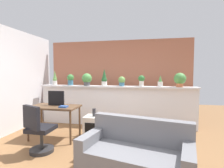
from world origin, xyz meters
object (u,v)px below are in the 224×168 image
Objects in this scene: potted_plant_0 at (55,79)px; couch at (136,156)px; potted_plant_3 at (104,78)px; office_chair at (39,133)px; potted_plant_1 at (71,79)px; potted_plant_2 at (87,79)px; potted_plant_4 at (122,81)px; vase_on_shelf at (94,112)px; potted_plant_6 at (160,82)px; potted_plant_5 at (141,80)px; tv_monitor at (56,98)px; book_on_desk at (64,107)px; potted_plant_7 at (180,79)px; side_cube_shelf at (94,127)px; desk at (54,110)px.

couch is (2.54, -2.24, -1.05)m from potted_plant_0.
potted_plant_3 is (1.51, 0.03, 0.02)m from potted_plant_0.
potted_plant_1 is at bearing 97.20° from office_chair.
potted_plant_3 is at bearing 5.86° from potted_plant_2.
potted_plant_1 is at bearing 132.23° from couch.
potted_plant_2 is 1.00m from potted_plant_4.
potted_plant_1 is at bearing -179.36° from potted_plant_3.
potted_plant_3 is 1.23m from vase_on_shelf.
potted_plant_5 is at bearing -176.43° from potted_plant_6.
tv_monitor is (0.16, -1.11, -0.39)m from potted_plant_1.
vase_on_shelf is at bearing 31.12° from book_on_desk.
potted_plant_6 is at bearing 176.09° from potted_plant_7.
potted_plant_5 reaches higher than tv_monitor.
office_chair is at bearing -128.21° from side_cube_shelf.
potted_plant_3 is at bearing 88.79° from side_cube_shelf.
potted_plant_4 is 0.87× the size of potted_plant_6.
vase_on_shelf is (1.51, -0.95, -0.74)m from potted_plant_0.
potted_plant_2 is 0.70× the size of side_cube_shelf.
book_on_desk is at bearing -129.44° from potted_plant_4.
potted_plant_1 is 3.22m from couch.
potted_plant_5 is at bearing 45.83° from office_chair.
couch is (0.53, -2.25, -0.99)m from potted_plant_4.
potted_plant_3 is at bearing 177.18° from potted_plant_5.
potted_plant_2 reaches higher than desk.
couch is (-0.98, -2.22, -1.05)m from potted_plant_7.
potted_plant_5 reaches higher than side_cube_shelf.
potted_plant_5 is at bearing 0.01° from potted_plant_2.
potted_plant_1 is 2.13m from office_chair.
couch is at bearing -113.73° from potted_plant_7.
potted_plant_1 is 0.92× the size of potted_plant_2.
vase_on_shelf is (1.02, -0.97, -0.72)m from potted_plant_1.
vase_on_shelf is (0.00, -0.98, -0.75)m from potted_plant_3.
potted_plant_3 reaches higher than tv_monitor.
book_on_desk is at bearing -148.88° from vase_on_shelf.
potted_plant_6 reaches higher than side_cube_shelf.
potted_plant_0 reaches higher than potted_plant_1.
couch is at bearing -31.29° from tv_monitor.
potted_plant_6 is 0.49m from potted_plant_7.
office_chair reaches higher than vase_on_shelf.
side_cube_shelf is at bearing -91.21° from potted_plant_3.
office_chair reaches higher than side_cube_shelf.
tv_monitor is at bearing -141.01° from potted_plant_4.
potted_plant_5 is 0.18× the size of couch.
couch is (2.05, -2.26, -1.03)m from potted_plant_1.
potted_plant_5 is at bearing -2.82° from potted_plant_3.
tv_monitor is at bearing -59.31° from potted_plant_0.
book_on_desk is at bearing 71.13° from office_chair.
potted_plant_2 is 1.33× the size of potted_plant_4.
potted_plant_0 is at bearing 118.81° from desk.
potted_plant_2 reaches higher than office_chair.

